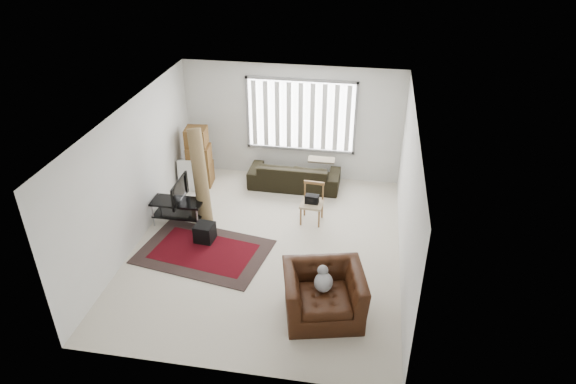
{
  "coord_description": "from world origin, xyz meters",
  "views": [
    {
      "loc": [
        1.74,
        -7.81,
        5.84
      ],
      "look_at": [
        0.35,
        0.37,
        1.05
      ],
      "focal_mm": 32.0,
      "sensor_mm": 36.0,
      "label": 1
    }
  ],
  "objects_px": {
    "tv_stand": "(178,207)",
    "side_chair": "(312,202)",
    "armchair": "(324,291)",
    "sofa": "(294,171)",
    "moving_boxes": "(199,159)"
  },
  "relations": [
    {
      "from": "tv_stand",
      "to": "sofa",
      "type": "height_order",
      "value": "sofa"
    },
    {
      "from": "tv_stand",
      "to": "side_chair",
      "type": "distance_m",
      "value": 2.73
    },
    {
      "from": "moving_boxes",
      "to": "side_chair",
      "type": "distance_m",
      "value": 2.99
    },
    {
      "from": "tv_stand",
      "to": "armchair",
      "type": "relative_size",
      "value": 0.71
    },
    {
      "from": "tv_stand",
      "to": "sofa",
      "type": "relative_size",
      "value": 0.5
    },
    {
      "from": "moving_boxes",
      "to": "sofa",
      "type": "distance_m",
      "value": 2.2
    },
    {
      "from": "tv_stand",
      "to": "side_chair",
      "type": "height_order",
      "value": "side_chair"
    },
    {
      "from": "sofa",
      "to": "side_chair",
      "type": "height_order",
      "value": "side_chair"
    },
    {
      "from": "armchair",
      "to": "side_chair",
      "type": "bearing_deg",
      "value": 87.8
    },
    {
      "from": "moving_boxes",
      "to": "sofa",
      "type": "height_order",
      "value": "moving_boxes"
    },
    {
      "from": "moving_boxes",
      "to": "sofa",
      "type": "relative_size",
      "value": 0.67
    },
    {
      "from": "tv_stand",
      "to": "side_chair",
      "type": "xyz_separation_m",
      "value": [
        2.68,
        0.53,
        0.09
      ]
    },
    {
      "from": "side_chair",
      "to": "tv_stand",
      "type": "bearing_deg",
      "value": -165.04
    },
    {
      "from": "tv_stand",
      "to": "moving_boxes",
      "type": "relative_size",
      "value": 0.75
    },
    {
      "from": "side_chair",
      "to": "moving_boxes",
      "type": "bearing_deg",
      "value": 161.21
    }
  ]
}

